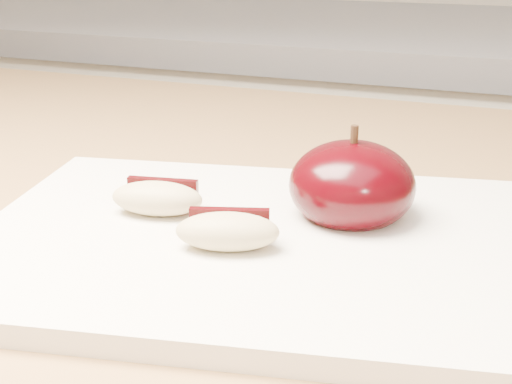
% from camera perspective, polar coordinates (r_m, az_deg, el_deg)
% --- Properties ---
extents(back_cabinet, '(2.40, 0.62, 0.94)m').
position_cam_1_polar(back_cabinet, '(1.30, 17.19, -8.44)').
color(back_cabinet, silver).
rests_on(back_cabinet, ground).
extents(cutting_board, '(0.36, 0.29, 0.01)m').
position_cam_1_polar(cutting_board, '(0.41, 0.00, -4.11)').
color(cutting_board, white).
rests_on(cutting_board, island_counter).
extents(apple_half, '(0.09, 0.09, 0.06)m').
position_cam_1_polar(apple_half, '(0.43, 7.68, 0.55)').
color(apple_half, black).
rests_on(apple_half, cutting_board).
extents(apple_wedge_a, '(0.06, 0.04, 0.02)m').
position_cam_1_polar(apple_wedge_a, '(0.44, -7.86, -0.46)').
color(apple_wedge_a, tan).
rests_on(apple_wedge_a, cutting_board).
extents(apple_wedge_b, '(0.06, 0.04, 0.02)m').
position_cam_1_polar(apple_wedge_b, '(0.39, -2.28, -3.10)').
color(apple_wedge_b, tan).
rests_on(apple_wedge_b, cutting_board).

